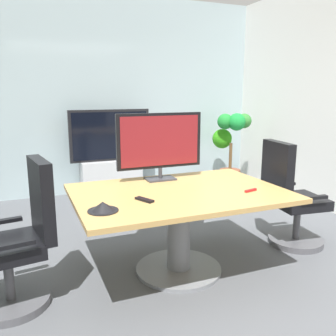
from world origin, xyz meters
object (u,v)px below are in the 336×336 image
tv_monitor (160,143)px  conference_phone (103,207)px  wall_display_unit (111,167)px  remote_control (144,200)px  office_chair_left (20,246)px  potted_plant (230,143)px  conference_table (179,212)px  office_chair_right (290,203)px

tv_monitor → conference_phone: 1.07m
wall_display_unit → remote_control: 2.78m
office_chair_left → conference_phone: 0.70m
tv_monitor → potted_plant: size_ratio=0.68×
tv_monitor → remote_control: (-0.36, -0.60, -0.35)m
remote_control → tv_monitor: bearing=33.7°
conference_table → tv_monitor: tv_monitor is taller
office_chair_right → remote_control: 1.69m
office_chair_right → remote_control: office_chair_right is taller
office_chair_left → potted_plant: size_ratio=0.88×
office_chair_right → wall_display_unit: bearing=33.9°
conference_table → office_chair_right: 1.29m
conference_table → office_chair_right: size_ratio=1.63×
conference_table → potted_plant: bearing=50.2°
conference_table → remote_control: (-0.37, -0.16, 0.20)m
tv_monitor → remote_control: size_ratio=4.94×
conference_phone → remote_control: size_ratio=1.29×
potted_plant → remote_control: 3.41m
office_chair_right → conference_phone: 2.06m
wall_display_unit → remote_control: wall_display_unit is taller
conference_phone → office_chair_left: bearing=154.3°
conference_table → office_chair_right: bearing=3.6°
office_chair_left → tv_monitor: tv_monitor is taller
wall_display_unit → remote_control: bearing=-97.9°
office_chair_left → potted_plant: bearing=117.3°
potted_plant → remote_control: (-2.32, -2.50, 0.01)m
conference_table → wall_display_unit: size_ratio=1.35×
office_chair_left → tv_monitor: size_ratio=1.30×
office_chair_left → remote_control: 0.97m
conference_table → remote_control: size_ratio=10.43×
wall_display_unit → conference_phone: (-0.73, -2.86, 0.33)m
remote_control → office_chair_right: bearing=-17.0°
office_chair_right → conference_phone: size_ratio=4.95×
conference_phone → wall_display_unit: bearing=75.7°
conference_table → wall_display_unit: bearing=89.7°
tv_monitor → potted_plant: bearing=44.1°
office_chair_left → wall_display_unit: bearing=144.7°
conference_table → tv_monitor: size_ratio=2.11×
office_chair_left → tv_monitor: 1.50m
office_chair_left → remote_control: bearing=72.1°
conference_table → remote_control: 0.45m
conference_table → conference_phone: 0.80m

